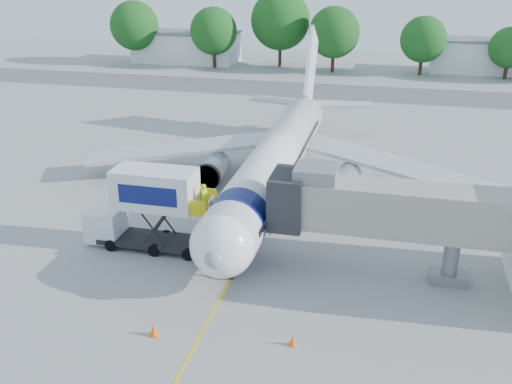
# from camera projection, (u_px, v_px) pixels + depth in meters

# --- Properties ---
(ground) EXTENTS (160.00, 160.00, 0.00)m
(ground) POSITION_uv_depth(u_px,v_px,m) (266.00, 213.00, 42.45)
(ground) COLOR #9C9C99
(ground) RESTS_ON ground
(guidance_line) EXTENTS (0.15, 70.00, 0.01)m
(guidance_line) POSITION_uv_depth(u_px,v_px,m) (266.00, 213.00, 42.45)
(guidance_line) COLOR yellow
(guidance_line) RESTS_ON ground
(taxiway_strip) EXTENTS (120.00, 10.00, 0.01)m
(taxiway_strip) POSITION_uv_depth(u_px,v_px,m) (331.00, 91.00, 80.13)
(taxiway_strip) COLOR #59595B
(taxiway_strip) RESTS_ON ground
(aircraft) EXTENTS (34.17, 37.73, 11.35)m
(aircraft) POSITION_uv_depth(u_px,v_px,m) (278.00, 158.00, 45.01)
(aircraft) COLOR white
(aircraft) RESTS_ON ground
(jet_bridge) EXTENTS (13.90, 3.20, 6.60)m
(jet_bridge) POSITION_uv_depth(u_px,v_px,m) (375.00, 208.00, 32.77)
(jet_bridge) COLOR gray
(jet_bridge) RESTS_ON ground
(catering_hiloader) EXTENTS (8.50, 2.44, 5.50)m
(catering_hiloader) POSITION_uv_depth(u_px,v_px,m) (147.00, 209.00, 36.46)
(catering_hiloader) COLOR black
(catering_hiloader) RESTS_ON ground
(safety_cone_a) EXTENTS (0.38, 0.38, 0.60)m
(safety_cone_a) POSITION_uv_depth(u_px,v_px,m) (293.00, 340.00, 28.00)
(safety_cone_a) COLOR #F75C0D
(safety_cone_a) RESTS_ON ground
(safety_cone_b) EXTENTS (0.46, 0.46, 0.72)m
(safety_cone_b) POSITION_uv_depth(u_px,v_px,m) (154.00, 330.00, 28.69)
(safety_cone_b) COLOR #F75C0D
(safety_cone_b) RESTS_ON ground
(outbuilding_left) EXTENTS (18.40, 8.40, 5.30)m
(outbuilding_left) POSITION_uv_depth(u_px,v_px,m) (186.00, 47.00, 101.31)
(outbuilding_left) COLOR silver
(outbuilding_left) RESTS_ON ground
(outbuilding_right) EXTENTS (16.40, 7.40, 5.30)m
(outbuilding_right) POSITION_uv_depth(u_px,v_px,m) (482.00, 56.00, 92.28)
(outbuilding_right) COLOR silver
(outbuilding_right) RESTS_ON ground
(tree_a) EXTENTS (8.37, 8.37, 10.67)m
(tree_a) POSITION_uv_depth(u_px,v_px,m) (134.00, 26.00, 98.27)
(tree_a) COLOR #382314
(tree_a) RESTS_ON ground
(tree_b) EXTENTS (7.81, 7.81, 9.96)m
(tree_b) POSITION_uv_depth(u_px,v_px,m) (214.00, 31.00, 94.85)
(tree_b) COLOR #382314
(tree_b) RESTS_ON ground
(tree_c) EXTENTS (9.91, 9.91, 12.64)m
(tree_c) POSITION_uv_depth(u_px,v_px,m) (280.00, 20.00, 95.29)
(tree_c) COLOR #382314
(tree_c) RESTS_ON ground
(tree_d) EXTENTS (8.16, 8.16, 10.41)m
(tree_d) POSITION_uv_depth(u_px,v_px,m) (334.00, 32.00, 90.92)
(tree_d) COLOR #382314
(tree_d) RESTS_ON ground
(tree_e) EXTENTS (7.17, 7.17, 9.15)m
(tree_e) POSITION_uv_depth(u_px,v_px,m) (423.00, 39.00, 89.05)
(tree_e) COLOR #382314
(tree_e) RESTS_ON ground
(tree_f) EXTENTS (6.16, 6.16, 7.85)m
(tree_f) POSITION_uv_depth(u_px,v_px,m) (510.00, 48.00, 86.37)
(tree_f) COLOR #382314
(tree_f) RESTS_ON ground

